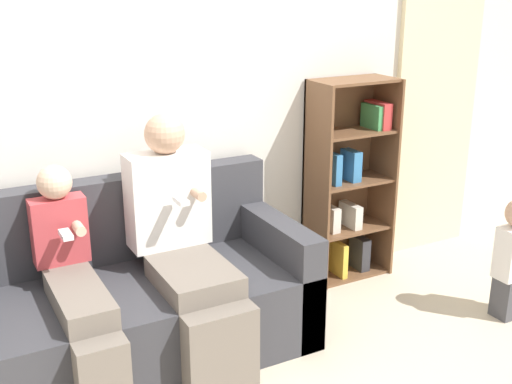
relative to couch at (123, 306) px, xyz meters
name	(u,v)px	position (x,y,z in m)	size (l,w,h in m)	color
back_wall	(132,101)	(0.26, 0.46, 0.98)	(10.00, 0.06, 2.55)	silver
curtain_panel	(435,107)	(2.46, 0.41, 0.76)	(0.71, 0.04, 2.10)	beige
couch	(123,306)	(0.00, 0.00, 0.00)	(1.94, 0.85, 0.90)	#38383D
adult_seated	(183,238)	(0.32, -0.09, 0.36)	(0.43, 0.81, 1.26)	#70665B
child_seated	(77,287)	(-0.25, -0.14, 0.24)	(0.27, 0.83, 1.05)	#70665B
bookshelf	(348,182)	(1.64, 0.30, 0.35)	(0.55, 0.31, 1.33)	brown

